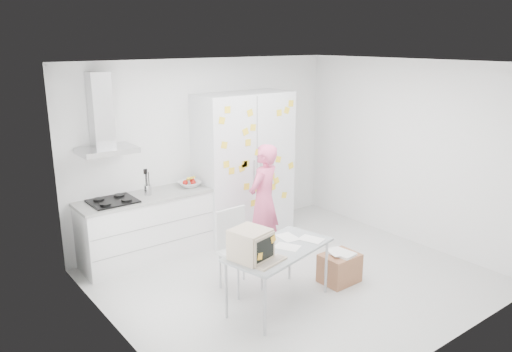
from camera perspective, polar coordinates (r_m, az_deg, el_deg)
floor at (r=6.55m, az=4.28°, el=-11.68°), size 4.50×4.00×0.02m
walls at (r=6.58m, az=0.35°, el=1.19°), size 4.52×4.01×2.70m
ceiling at (r=5.84m, az=4.83°, el=12.74°), size 4.50×4.00×0.02m
counter_run at (r=7.06m, az=-12.38°, el=-5.66°), size 1.84×0.63×1.28m
range_hood at (r=6.64m, az=-17.16°, el=5.98°), size 0.70×0.48×1.01m
tall_cabinet at (r=7.65m, az=-1.37°, el=1.28°), size 1.50×0.68×2.20m
person at (r=6.99m, az=0.88°, el=-2.71°), size 0.67×0.56×1.58m
desk at (r=5.45m, az=0.68°, el=-8.22°), size 1.41×0.93×1.03m
chair at (r=6.10m, az=-2.22°, el=-7.85°), size 0.46×0.46×0.99m
cardboard_box at (r=6.46m, az=9.53°, el=-10.28°), size 0.47×0.38×0.40m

